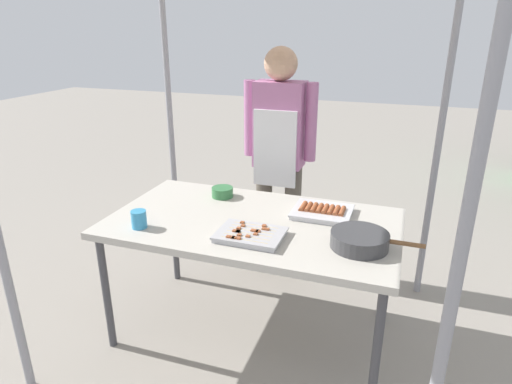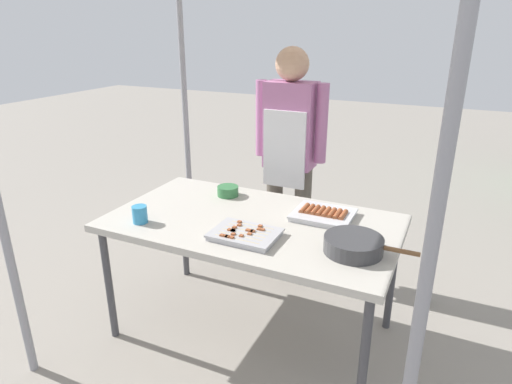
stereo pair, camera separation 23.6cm
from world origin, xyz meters
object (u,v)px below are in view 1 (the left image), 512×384
(stall_table, at_px, (253,229))
(cooking_wok, at_px, (360,239))
(condiment_bowl, at_px, (222,192))
(drink_cup_near_edge, at_px, (139,219))
(tray_grilled_sausages, at_px, (322,212))
(vendor_woman, at_px, (279,146))
(tray_meat_skewers, at_px, (250,235))

(stall_table, relative_size, cooking_wok, 3.61)
(condiment_bowl, relative_size, drink_cup_near_edge, 1.39)
(stall_table, xyz_separation_m, tray_grilled_sausages, (0.35, 0.20, 0.07))
(condiment_bowl, bearing_deg, vendor_woman, 66.50)
(stall_table, height_order, condiment_bowl, condiment_bowl)
(tray_meat_skewers, xyz_separation_m, vendor_woman, (-0.14, 0.99, 0.21))
(stall_table, distance_m, vendor_woman, 0.83)
(cooking_wok, height_order, drink_cup_near_edge, drink_cup_near_edge)
(stall_table, height_order, tray_grilled_sausages, tray_grilled_sausages)
(tray_grilled_sausages, height_order, tray_meat_skewers, tray_grilled_sausages)
(drink_cup_near_edge, bearing_deg, vendor_woman, 66.74)
(tray_meat_skewers, bearing_deg, cooking_wok, 8.61)
(tray_grilled_sausages, relative_size, condiment_bowl, 2.46)
(tray_grilled_sausages, xyz_separation_m, drink_cup_near_edge, (-0.89, -0.49, 0.03))
(stall_table, distance_m, tray_meat_skewers, 0.23)
(stall_table, distance_m, condiment_bowl, 0.42)
(drink_cup_near_edge, bearing_deg, condiment_bowl, 66.95)
(cooking_wok, relative_size, vendor_woman, 0.27)
(tray_meat_skewers, distance_m, vendor_woman, 1.03)
(cooking_wok, bearing_deg, condiment_bowl, 155.85)
(condiment_bowl, distance_m, vendor_woman, 0.59)
(tray_grilled_sausages, height_order, condiment_bowl, condiment_bowl)
(tray_grilled_sausages, xyz_separation_m, condiment_bowl, (-0.65, 0.08, 0.01))
(tray_meat_skewers, xyz_separation_m, drink_cup_near_edge, (-0.60, -0.08, 0.03))
(tray_grilled_sausages, bearing_deg, tray_meat_skewers, -125.25)
(stall_table, bearing_deg, tray_grilled_sausages, 29.67)
(cooking_wok, relative_size, condiment_bowl, 3.30)
(tray_grilled_sausages, relative_size, drink_cup_near_edge, 3.43)
(cooking_wok, distance_m, vendor_woman, 1.15)
(tray_grilled_sausages, xyz_separation_m, vendor_woman, (-0.43, 0.58, 0.21))
(condiment_bowl, height_order, drink_cup_near_edge, drink_cup_near_edge)
(stall_table, bearing_deg, vendor_woman, 96.04)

